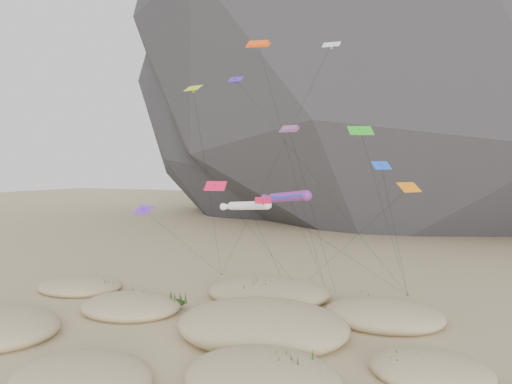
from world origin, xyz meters
TOP-DOWN VIEW (x-y plane):
  - ground at (0.00, 0.00)m, footprint 500.00×500.00m
  - dunes at (-1.37, 4.20)m, footprint 52.97×38.61m
  - dune_grass at (-1.60, 4.86)m, footprint 40.96×27.66m
  - kite_stakes at (2.09, 23.09)m, footprint 26.09×5.77m
  - rainbow_tube_kite at (3.07, 13.52)m, footprint 7.10×12.60m
  - white_tube_kite at (-0.50, 10.74)m, footprint 7.12×15.47m
  - orange_parafoil at (-1.26, 15.79)m, footprint 6.55×11.02m
  - multi_parafoil at (5.06, 9.04)m, footprint 2.14×14.29m
  - delta_kites at (2.54, 12.23)m, footprint 31.10×19.61m

SIDE VIEW (x-z plane):
  - ground at x=0.00m, z-range 0.00..0.00m
  - kite_stakes at x=2.09m, z-range 0.00..0.30m
  - dunes at x=-1.37m, z-range -1.26..2.64m
  - dune_grass at x=-1.60m, z-range 0.08..1.60m
  - white_tube_kite at x=-0.50m, z-range 5.35..17.52m
  - rainbow_tube_kite at x=3.07m, z-range 5.73..18.93m
  - delta_kites at x=2.54m, z-range 2.42..31.51m
  - multi_parafoil at x=5.06m, z-range 9.11..28.77m
  - orange_parafoil at x=-1.26m, z-range 14.20..44.34m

